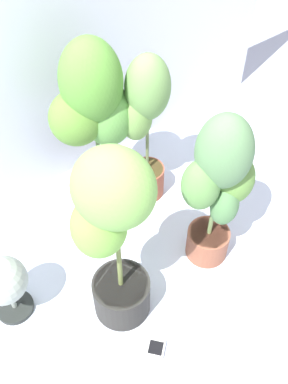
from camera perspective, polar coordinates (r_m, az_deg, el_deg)
The scene contains 9 objects.
ground_plane at distance 2.34m, azimuth 0.60°, elevation -9.06°, with size 8.00×8.00×0.00m, color silver.
mylar_back_wall at distance 2.23m, azimuth -13.90°, elevation 21.13°, with size 3.20×0.01×2.00m, color silver.
potted_plant_front_left at distance 1.70m, azimuth -4.10°, elevation -5.47°, with size 0.40×0.41×1.02m.
potted_plant_back_right at distance 2.27m, azimuth 0.12°, elevation 9.37°, with size 0.30×0.28×0.93m.
potted_plant_back_center at distance 2.20m, azimuth -6.61°, elevation 10.14°, with size 0.51×0.43×1.04m.
potted_plant_front_right at distance 1.98m, azimuth 9.90°, elevation 1.00°, with size 0.39×0.33×0.92m.
hygrometer_box at distance 2.10m, azimuth 1.56°, elevation -20.00°, with size 0.11×0.11×0.03m.
floor_fan at distance 2.08m, azimuth -18.05°, elevation -11.30°, with size 0.29×0.29×0.38m.
nutrient_bottle at distance 2.32m, azimuth -5.35°, elevation -5.77°, with size 0.08×0.08×0.22m.
Camera 1 is at (-0.80, -0.99, 1.96)m, focal length 40.35 mm.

